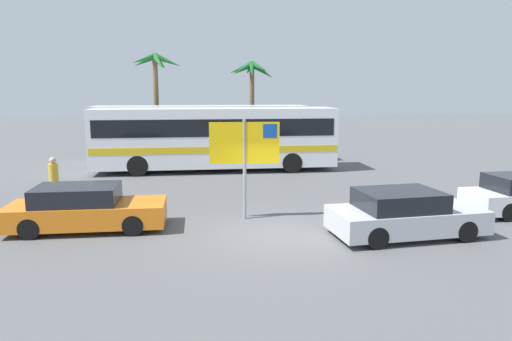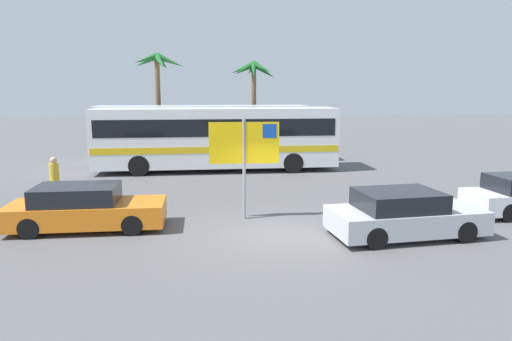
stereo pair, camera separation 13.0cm
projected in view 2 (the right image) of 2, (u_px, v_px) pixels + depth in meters
The scene contains 9 objects.
ground at pixel (278, 235), 13.39m from camera, with size 120.00×120.00×0.00m, color #565659.
bus_front_coach at pixel (216, 136), 23.82m from camera, with size 12.08×2.69×3.17m.
bus_rear_coach at pixel (203, 130), 27.04m from camera, with size 12.08×2.69×3.17m.
ferry_sign at pixel (246, 147), 14.72m from camera, with size 2.20×0.16×3.20m.
car_silver at pixel (404, 215), 13.18m from camera, with size 4.39×2.26×1.32m.
car_orange at pixel (85, 208), 13.88m from camera, with size 4.52×1.76×1.32m.
pedestrian_crossing_lot at pixel (55, 177), 16.57m from camera, with size 0.32×0.32×1.77m.
palm_tree_seaside at pixel (254, 77), 31.14m from camera, with size 3.17×3.28×5.95m.
palm_tree_inland at pixel (157, 73), 29.52m from camera, with size 3.38×3.38×6.37m.
Camera 2 is at (-2.12, -12.72, 4.11)m, focal length 32.98 mm.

